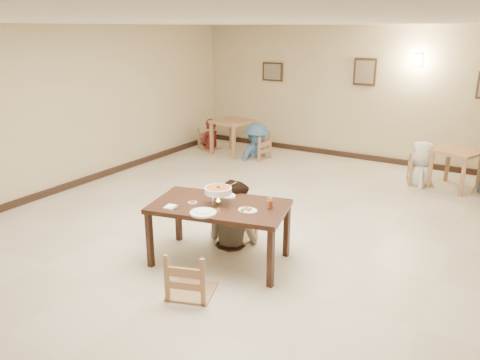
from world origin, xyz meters
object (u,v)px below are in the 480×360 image
Objects in this scene: bg_chair_lr at (257,136)px; bg_chair_rl at (423,159)px; main_diner at (233,180)px; bg_table_right at (457,157)px; bg_diner_c at (425,141)px; bg_table_left at (232,126)px; bg_diner_b at (257,123)px; bg_chair_ll at (210,130)px; curry_warmer at (218,191)px; bg_diner_a at (210,119)px; chair_near at (191,251)px; main_table at (219,210)px; chair_far at (238,211)px; drink_glass at (270,203)px.

bg_chair_lr reaches higher than bg_chair_rl.
bg_table_right is at bearing -104.70° from main_diner.
bg_chair_rl is 0.59× the size of bg_diner_c.
bg_table_left is 4.39m from bg_diner_c.
bg_table_right is at bearing -78.20° from bg_diner_b.
bg_chair_ll is at bearing -37.10° from main_diner.
bg_chair_lr is at bearing 113.65° from curry_warmer.
bg_diner_a is at bearing -104.74° from bg_diner_c.
main_diner reaches higher than bg_chair_ll.
curry_warmer is 0.24× the size of bg_diner_a.
chair_near is 1.12× the size of bg_table_left.
bg_chair_ll is 0.30m from bg_diner_a.
bg_chair_lr reaches higher than main_table.
bg_chair_lr reaches higher than chair_near.
bg_table_left is (-2.64, 4.07, 0.25)m from chair_far.
bg_diner_c reaches higher than bg_diner_a.
bg_diner_c reaches higher than chair_near.
bg_diner_c reaches higher than curry_warmer.
bg_diner_b is (-2.68, 4.49, -0.02)m from drink_glass.
chair_near is 5.96m from bg_diner_b.
main_diner is 13.44× the size of drink_glass.
curry_warmer is at bearing 31.98° from bg_chair_lr.
chair_far is 0.53× the size of bg_diner_b.
bg_diner_c is at bearing 77.59° from drink_glass.
bg_diner_a is (-3.50, 4.84, 0.07)m from main_table.
chair_near is at bearing -62.28° from bg_table_left.
main_diner is at bearing -119.41° from bg_table_right.
chair_near is 5.95m from bg_table_right.
main_diner reaches higher than bg_table_right.
main_table is at bearing -145.34° from bg_diner_b.
curry_warmer reaches higher than bg_chair_rl.
chair_far is 0.92× the size of bg_table_right.
bg_diner_b is (-2.06, 4.69, -0.14)m from curry_warmer.
chair_far is 0.52× the size of bg_diner_c.
bg_diner_c is (3.68, 0.02, 0.02)m from bg_diner_b.
bg_chair_rl is (5.10, -0.11, 0.01)m from bg_chair_ll.
chair_near is 2.79× the size of curry_warmer.
bg_chair_ll is 1.47m from bg_diner_b.
curry_warmer is 5.01m from bg_chair_rl.
chair_far is at bearing 49.84° from bg_diner_a.
bg_table_right is 0.89× the size of bg_chair_lr.
bg_table_left is 0.74m from bg_chair_ll.
main_table is 0.77m from chair_far.
chair_near is 5.74m from bg_diner_c.
bg_diner_a reaches higher than chair_far.
bg_diner_b reaches higher than bg_chair_ll.
chair_far is 0.93× the size of bg_table_left.
bg_diner_a reaches higher than main_table.
bg_table_right is 5.69m from bg_chair_ll.
bg_chair_ll is 0.91× the size of bg_chair_lr.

